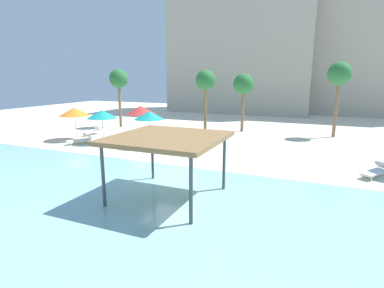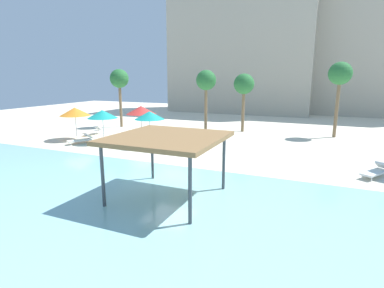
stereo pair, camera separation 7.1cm
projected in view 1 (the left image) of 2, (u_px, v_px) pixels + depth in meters
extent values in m
plane|color=beige|center=(170.00, 174.00, 16.32)|extent=(80.00, 80.00, 0.00)
cube|color=#8CC6CC|center=(106.00, 213.00, 11.61)|extent=(44.00, 13.50, 0.04)
cylinder|color=#42474C|center=(152.00, 155.00, 15.30)|extent=(0.14, 0.14, 2.54)
cylinder|color=#42474C|center=(224.00, 163.00, 13.84)|extent=(0.14, 0.14, 2.54)
cylinder|color=#42474C|center=(103.00, 177.00, 11.93)|extent=(0.14, 0.14, 2.54)
cylinder|color=#42474C|center=(191.00, 191.00, 10.47)|extent=(0.14, 0.14, 2.54)
cube|color=olive|center=(168.00, 138.00, 12.59)|extent=(4.46, 4.46, 0.18)
cylinder|color=silver|center=(141.00, 126.00, 25.82)|extent=(0.06, 0.06, 2.06)
cone|color=red|center=(141.00, 110.00, 25.53)|extent=(2.49, 2.49, 0.69)
cylinder|color=silver|center=(103.00, 130.00, 24.09)|extent=(0.06, 0.06, 1.95)
cone|color=teal|center=(102.00, 114.00, 23.81)|extent=(2.33, 2.33, 0.64)
cylinder|color=silver|center=(76.00, 128.00, 25.24)|extent=(0.06, 0.06, 2.00)
cone|color=orange|center=(74.00, 112.00, 24.95)|extent=(2.45, 2.45, 0.67)
cylinder|color=silver|center=(150.00, 133.00, 22.72)|extent=(0.06, 0.06, 2.05)
cone|color=teal|center=(149.00, 115.00, 22.44)|extent=(2.19, 2.19, 0.60)
cylinder|color=white|center=(87.00, 135.00, 26.75)|extent=(0.05, 0.05, 0.22)
cylinder|color=white|center=(84.00, 135.00, 26.98)|extent=(0.05, 0.05, 0.22)
cylinder|color=white|center=(100.00, 133.00, 27.97)|extent=(0.05, 0.05, 0.22)
cylinder|color=white|center=(96.00, 132.00, 28.20)|extent=(0.05, 0.05, 0.22)
cube|color=white|center=(92.00, 132.00, 27.44)|extent=(0.79, 1.85, 0.10)
cube|color=white|center=(98.00, 128.00, 28.01)|extent=(0.65, 0.57, 0.40)
cylinder|color=white|center=(371.00, 179.00, 15.23)|extent=(0.05, 0.05, 0.22)
cylinder|color=white|center=(362.00, 176.00, 15.62)|extent=(0.05, 0.05, 0.22)
cylinder|color=white|center=(376.00, 172.00, 16.39)|extent=(0.05, 0.05, 0.22)
cube|color=white|center=(374.00, 172.00, 15.78)|extent=(1.49, 1.83, 0.10)
cube|color=white|center=(382.00, 165.00, 16.11)|extent=(0.78, 0.75, 0.40)
cylinder|color=white|center=(70.00, 144.00, 23.16)|extent=(0.05, 0.05, 0.22)
cylinder|color=white|center=(68.00, 143.00, 23.53)|extent=(0.05, 0.05, 0.22)
cylinder|color=white|center=(89.00, 142.00, 24.04)|extent=(0.05, 0.05, 0.22)
cylinder|color=white|center=(87.00, 141.00, 24.41)|extent=(0.05, 0.05, 0.22)
cube|color=white|center=(79.00, 140.00, 23.75)|extent=(1.37, 1.87, 0.10)
cube|color=white|center=(88.00, 136.00, 24.15)|extent=(0.77, 0.73, 0.40)
cylinder|color=brown|center=(120.00, 105.00, 31.54)|extent=(0.28, 0.28, 4.61)
sphere|color=#286B33|center=(119.00, 79.00, 30.97)|extent=(1.90, 1.90, 1.90)
cylinder|color=brown|center=(205.00, 108.00, 29.29)|extent=(0.28, 0.28, 4.47)
sphere|color=#286B33|center=(206.00, 80.00, 28.73)|extent=(1.90, 1.90, 1.90)
cylinder|color=brown|center=(336.00, 108.00, 25.96)|extent=(0.28, 0.28, 5.06)
sphere|color=#286B33|center=(340.00, 73.00, 25.35)|extent=(1.90, 1.90, 1.90)
cylinder|color=brown|center=(243.00, 110.00, 28.81)|extent=(0.28, 0.28, 4.14)
sphere|color=#286B33|center=(243.00, 84.00, 28.30)|extent=(1.90, 1.90, 1.90)
cube|color=#B2A893|center=(241.00, 50.00, 44.93)|extent=(20.26, 9.19, 18.09)
cube|color=#B2A893|center=(380.00, 39.00, 41.03)|extent=(17.70, 9.58, 20.20)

